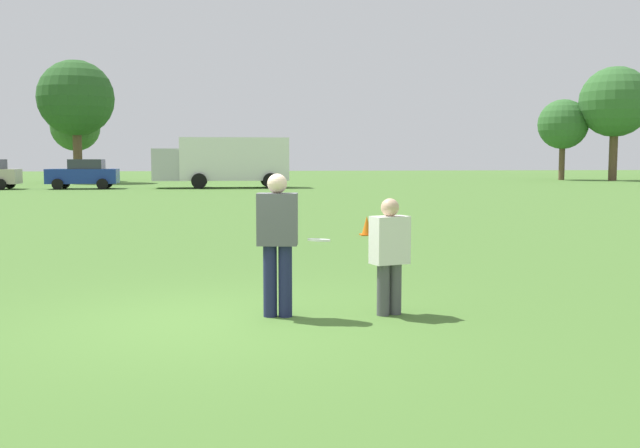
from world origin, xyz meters
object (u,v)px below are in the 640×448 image
object	(u,v)px
player_defender	(390,250)
parked_car_center	(84,174)
traffic_cone	(367,226)
box_truck	(224,160)
player_thrower	(277,236)
frisbee	(319,240)

from	to	relation	value
player_defender	parked_car_center	distance (m)	38.71
traffic_cone	box_truck	size ratio (longest dim) A/B	0.06
player_thrower	player_defender	size ratio (longest dim) A/B	1.21
traffic_cone	box_truck	world-z (taller)	box_truck
frisbee	traffic_cone	world-z (taller)	frisbee
parked_car_center	box_truck	bearing A→B (deg)	3.26
box_truck	traffic_cone	bearing A→B (deg)	-82.75
player_thrower	frisbee	world-z (taller)	player_thrower
box_truck	player_defender	bearing A→B (deg)	-86.62
frisbee	box_truck	xyz separation A→B (m)	(-1.34, 37.81, 0.80)
player_defender	traffic_cone	size ratio (longest dim) A/B	2.97
player_defender	frisbee	distance (m)	0.91
parked_car_center	box_truck	distance (m)	8.67
player_defender	frisbee	world-z (taller)	player_defender
player_defender	box_truck	world-z (taller)	box_truck
player_defender	parked_car_center	bearing A→B (deg)	106.26
player_thrower	traffic_cone	xyz separation A→B (m)	(2.80, 8.81, -0.74)
player_defender	traffic_cone	world-z (taller)	player_defender
player_thrower	box_truck	distance (m)	37.60
player_defender	player_thrower	bearing A→B (deg)	177.06
player_defender	traffic_cone	distance (m)	9.01
frisbee	parked_car_center	xyz separation A→B (m)	(-9.95, 37.32, -0.03)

